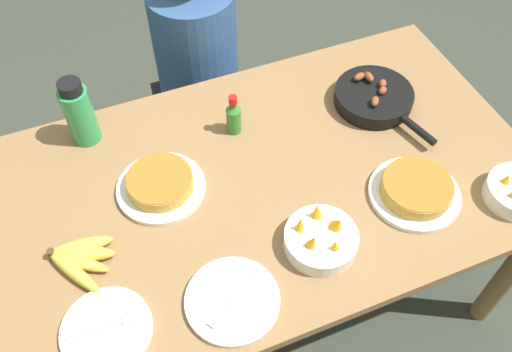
% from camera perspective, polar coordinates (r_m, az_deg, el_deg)
% --- Properties ---
extents(ground_plane, '(14.00, 14.00, 0.00)m').
position_cam_1_polar(ground_plane, '(2.20, 0.00, -12.07)').
color(ground_plane, '#383D33').
extents(dining_table, '(1.66, 0.93, 0.73)m').
position_cam_1_polar(dining_table, '(1.65, 0.00, -2.55)').
color(dining_table, olive).
rests_on(dining_table, ground_plane).
extents(banana_bunch, '(0.18, 0.19, 0.04)m').
position_cam_1_polar(banana_bunch, '(1.49, -18.15, -8.14)').
color(banana_bunch, gold).
rests_on(banana_bunch, dining_table).
extents(skillet, '(0.25, 0.38, 0.08)m').
position_cam_1_polar(skillet, '(1.81, 12.34, 8.08)').
color(skillet, black).
rests_on(skillet, dining_table).
extents(frittata_plate_center, '(0.26, 0.26, 0.06)m').
position_cam_1_polar(frittata_plate_center, '(1.59, 16.46, -1.44)').
color(frittata_plate_center, silver).
rests_on(frittata_plate_center, dining_table).
extents(frittata_plate_side, '(0.26, 0.26, 0.06)m').
position_cam_1_polar(frittata_plate_side, '(1.57, -10.03, -0.87)').
color(frittata_plate_side, silver).
rests_on(frittata_plate_side, dining_table).
extents(empty_plate_near_front, '(0.24, 0.24, 0.02)m').
position_cam_1_polar(empty_plate_near_front, '(1.38, -2.50, -12.97)').
color(empty_plate_near_front, silver).
rests_on(empty_plate_near_front, dining_table).
extents(empty_plate_far_left, '(0.22, 0.22, 0.02)m').
position_cam_1_polar(empty_plate_far_left, '(1.40, -15.45, -15.36)').
color(empty_plate_far_left, silver).
rests_on(empty_plate_far_left, dining_table).
extents(fruit_bowl_citrus, '(0.20, 0.20, 0.10)m').
position_cam_1_polar(fruit_bowl_citrus, '(1.44, 6.84, -6.56)').
color(fruit_bowl_citrus, silver).
rests_on(fruit_bowl_citrus, dining_table).
extents(water_bottle, '(0.09, 0.09, 0.23)m').
position_cam_1_polar(water_bottle, '(1.69, -18.11, 6.32)').
color(water_bottle, '#2D9351').
rests_on(water_bottle, dining_table).
extents(hot_sauce_bottle, '(0.05, 0.05, 0.14)m').
position_cam_1_polar(hot_sauce_bottle, '(1.66, -2.36, 6.32)').
color(hot_sauce_bottle, '#337F2D').
rests_on(hot_sauce_bottle, dining_table).
extents(person_figure, '(0.35, 0.35, 1.16)m').
position_cam_1_polar(person_figure, '(2.23, -5.96, 9.73)').
color(person_figure, black).
rests_on(person_figure, ground_plane).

